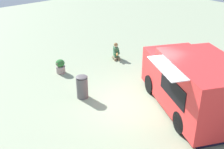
{
  "coord_description": "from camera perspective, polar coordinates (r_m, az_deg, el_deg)",
  "views": [
    {
      "loc": [
        6.81,
        6.71,
        6.08
      ],
      "look_at": [
        0.22,
        -1.17,
        0.95
      ],
      "focal_mm": 44.92,
      "sensor_mm": 36.0,
      "label": 1
    }
  ],
  "objects": [
    {
      "name": "trash_bin",
      "position": [
        11.56,
        -6.09,
        -2.46
      ],
      "size": [
        0.48,
        0.48,
        0.99
      ],
      "color": "#5C5659",
      "rests_on": "ground_plane"
    },
    {
      "name": "food_truck",
      "position": [
        10.86,
        16.14,
        -2.02
      ],
      "size": [
        4.32,
        5.28,
        2.26
      ],
      "color": "red",
      "rests_on": "ground_plane"
    },
    {
      "name": "person_customer",
      "position": [
        15.26,
        0.81,
        4.51
      ],
      "size": [
        0.63,
        0.77,
        0.9
      ],
      "color": "#72654C",
      "rests_on": "ground_plane"
    },
    {
      "name": "ground_plane",
      "position": [
        11.33,
        4.67,
        -6.01
      ],
      "size": [
        40.0,
        40.0,
        0.0
      ],
      "primitive_type": "plane",
      "color": "#94A282"
    },
    {
      "name": "planter_flowering_far",
      "position": [
        13.86,
        -10.46,
        1.66
      ],
      "size": [
        0.46,
        0.46,
        0.7
      ],
      "color": "#A48A87",
      "rests_on": "ground_plane"
    }
  ]
}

